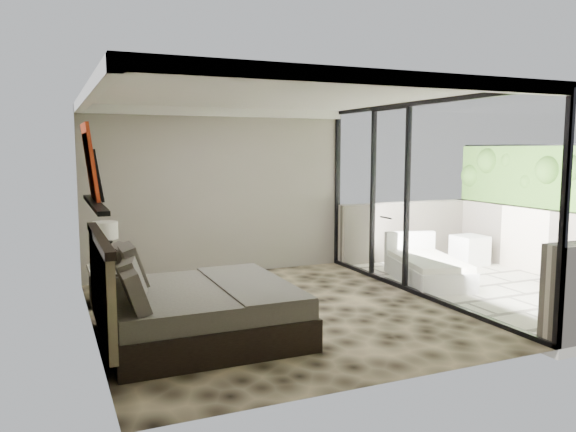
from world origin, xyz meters
name	(u,v)px	position (x,y,z in m)	size (l,w,h in m)	color
floor	(275,312)	(0.00, 0.00, 0.00)	(5.00, 5.00, 0.00)	black
ceiling	(274,95)	(0.00, 0.00, 2.79)	(4.50, 5.00, 0.02)	silver
back_wall	(219,192)	(0.00, 2.49, 1.40)	(4.50, 0.02, 2.80)	gray
left_wall	(90,214)	(-2.24, 0.00, 1.40)	(0.02, 5.00, 2.80)	gray
glass_wall	(419,199)	(2.25, 0.00, 1.40)	(0.08, 5.00, 2.80)	white
terrace_slab	(495,288)	(3.75, 0.00, -0.06)	(3.00, 5.00, 0.12)	beige
parapet_far	(560,244)	(5.10, 0.00, 0.55)	(0.30, 5.00, 1.10)	#B7A895
foliage_hedge	(563,178)	(5.10, 0.00, 1.65)	(0.36, 4.60, 1.10)	#3D651F
picture_ledge	(95,204)	(-2.18, 0.10, 1.50)	(0.12, 2.20, 0.05)	black
bed	(191,308)	(-1.25, -0.60, 0.35)	(2.14, 2.07, 1.18)	black
nightstand	(110,283)	(-1.93, 1.29, 0.28)	(0.57, 0.57, 0.57)	black
table_lamp	(105,238)	(-1.97, 1.27, 0.92)	(0.34, 0.34, 0.62)	black
abstract_canvas	(90,162)	(-2.19, 0.37, 1.97)	(0.04, 0.90, 0.90)	#B5470F
framed_print	(97,175)	(-2.14, 0.18, 1.82)	(0.03, 0.50, 0.60)	black
ottoman	(470,250)	(4.45, 1.40, 0.27)	(0.54, 0.54, 0.54)	white
lounger	(426,268)	(2.90, 0.64, 0.22)	(1.31, 1.94, 0.69)	silver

